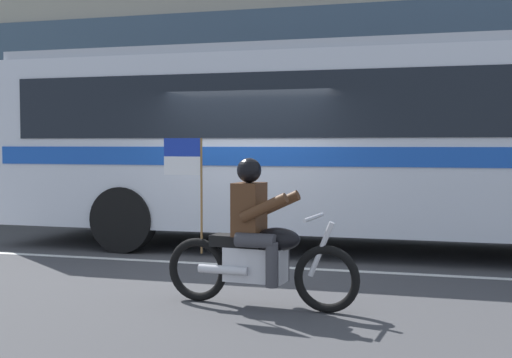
{
  "coord_description": "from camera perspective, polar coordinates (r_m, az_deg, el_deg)",
  "views": [
    {
      "loc": [
        2.9,
        -9.69,
        1.71
      ],
      "look_at": [
        0.4,
        -0.94,
        1.24
      ],
      "focal_mm": 47.84,
      "sensor_mm": 36.0,
      "label": 1
    }
  ],
  "objects": [
    {
      "name": "fire_hydrant",
      "position": [
        14.51,
        -4.37,
        -1.78
      ],
      "size": [
        0.22,
        0.3,
        0.75
      ],
      "color": "red",
      "rests_on": "sidewalk_curb"
    },
    {
      "name": "ground_plane",
      "position": [
        10.26,
        -0.69,
        -6.65
      ],
      "size": [
        60.0,
        60.0,
        0.0
      ],
      "primitive_type": "plane",
      "color": "#3D3D3F"
    },
    {
      "name": "motorcycle_with_rider",
      "position": [
        7.18,
        0.12,
        -5.42
      ],
      "size": [
        2.19,
        0.64,
        1.78
      ],
      "color": "black",
      "rests_on": "ground_plane"
    },
    {
      "name": "lane_center_stripe",
      "position": [
        9.69,
        -1.71,
        -7.2
      ],
      "size": [
        26.6,
        0.14,
        0.01
      ],
      "primitive_type": "cube",
      "color": "silver",
      "rests_on": "ground_plane"
    },
    {
      "name": "transit_bus",
      "position": [
        10.97,
        9.15,
        3.81
      ],
      "size": [
        11.79,
        2.64,
        3.22
      ],
      "color": "silver",
      "rests_on": "ground_plane"
    },
    {
      "name": "sidewalk_curb",
      "position": [
        15.16,
        4.85,
        -3.26
      ],
      "size": [
        28.0,
        3.8,
        0.15
      ],
      "primitive_type": "cube",
      "color": "gray",
      "rests_on": "ground_plane"
    }
  ]
}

